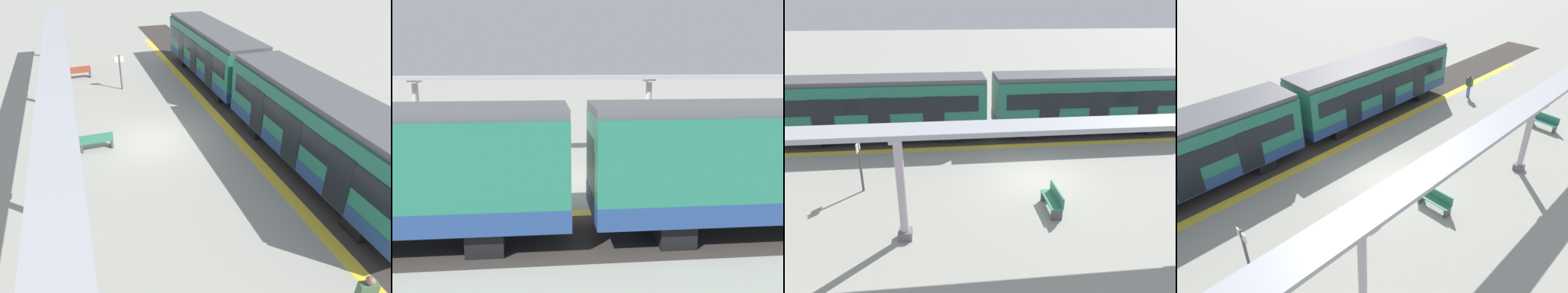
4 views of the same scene
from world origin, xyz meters
TOP-DOWN VIEW (x-y plane):
  - ground_plane at (0.00, 0.00)m, footprint 176.00×176.00m
  - tactile_edge_strip at (-3.93, 0.00)m, footprint 0.51×39.01m
  - trackbed at (-5.79, 0.00)m, footprint 3.20×51.01m
  - train_near_carriage at (-5.78, -7.18)m, footprint 2.65×11.29m
  - train_far_carriage at (-5.78, 4.69)m, footprint 2.65×11.29m
  - canopy_pillar_second at (3.74, -5.28)m, footprint 1.10×0.44m
  - canopy_beam at (3.74, -0.13)m, footprint 1.20×31.18m
  - bench_mid_platform at (2.55, 0.05)m, footprint 1.50×0.45m
  - platform_info_sign at (0.29, -7.27)m, footprint 0.56×0.10m

SIDE VIEW (x-z plane):
  - ground_plane at x=0.00m, z-range 0.00..0.00m
  - trackbed at x=-5.79m, z-range 0.00..0.01m
  - tactile_edge_strip at x=-3.93m, z-range 0.00..0.01m
  - bench_mid_platform at x=2.55m, z-range 0.01..0.87m
  - platform_info_sign at x=0.29m, z-range 0.23..2.43m
  - train_near_carriage at x=-5.78m, z-range 0.09..3.57m
  - train_far_carriage at x=-5.78m, z-range 0.09..3.57m
  - canopy_pillar_second at x=3.74m, z-range 0.03..3.68m
  - canopy_beam at x=3.74m, z-range 3.65..3.81m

